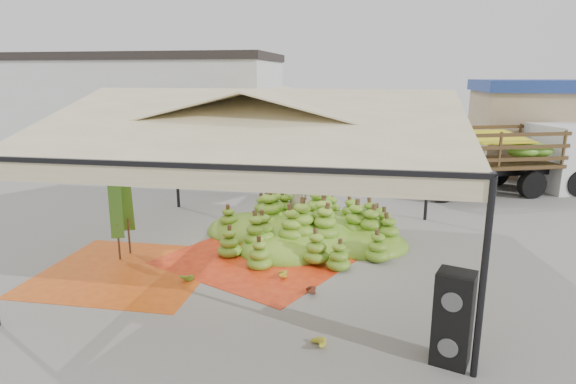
% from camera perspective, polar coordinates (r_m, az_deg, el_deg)
% --- Properties ---
extents(ground, '(90.00, 90.00, 0.00)m').
position_cam_1_polar(ground, '(11.72, -2.32, -7.86)').
color(ground, slate).
rests_on(ground, ground).
extents(canopy_tent, '(8.10, 8.10, 4.00)m').
position_cam_1_polar(canopy_tent, '(10.95, -2.49, 8.41)').
color(canopy_tent, black).
rests_on(canopy_tent, ground).
extents(building_white, '(14.30, 6.30, 5.40)m').
position_cam_1_polar(building_white, '(27.64, -16.51, 9.84)').
color(building_white, silver).
rests_on(building_white, ground).
extents(building_tan, '(6.30, 5.30, 4.10)m').
position_cam_1_polar(building_tan, '(24.90, 28.35, 6.93)').
color(building_tan, tan).
rests_on(building_tan, ground).
extents(tarp_left, '(3.76, 3.58, 0.01)m').
position_cam_1_polar(tarp_left, '(11.59, -18.50, -8.83)').
color(tarp_left, '#D45914').
rests_on(tarp_left, ground).
extents(tarp_right, '(5.38, 5.47, 0.01)m').
position_cam_1_polar(tarp_right, '(11.93, -2.63, -7.44)').
color(tarp_right, '#E24715').
rests_on(tarp_right, ground).
extents(banana_heap, '(6.22, 5.28, 1.25)m').
position_cam_1_polar(banana_heap, '(12.87, 2.28, -2.94)').
color(banana_heap, '#487518').
rests_on(banana_heap, ground).
extents(hand_yellow_a, '(0.56, 0.50, 0.22)m').
position_cam_1_polar(hand_yellow_a, '(10.62, -1.18, -9.56)').
color(hand_yellow_a, '#AC9922').
rests_on(hand_yellow_a, ground).
extents(hand_yellow_b, '(0.63, 0.60, 0.23)m').
position_cam_1_polar(hand_yellow_b, '(8.15, 3.12, -17.30)').
color(hand_yellow_b, gold).
rests_on(hand_yellow_b, ground).
extents(hand_red_a, '(0.56, 0.50, 0.22)m').
position_cam_1_polar(hand_red_a, '(9.91, 2.20, -11.38)').
color(hand_red_a, '#582414').
rests_on(hand_red_a, ground).
extents(hand_red_b, '(0.51, 0.43, 0.21)m').
position_cam_1_polar(hand_red_b, '(8.51, 18.28, -16.63)').
color(hand_red_b, maroon).
rests_on(hand_red_b, ground).
extents(hand_green, '(0.56, 0.55, 0.20)m').
position_cam_1_polar(hand_green, '(10.78, -11.97, -9.58)').
color(hand_green, '#557919').
rests_on(hand_green, ground).
extents(hanging_bunches, '(4.74, 0.24, 0.20)m').
position_cam_1_polar(hanging_bunches, '(10.22, -8.48, 4.06)').
color(hanging_bunches, '#557618').
rests_on(hanging_bunches, ground).
extents(speaker_stack, '(0.66, 0.62, 1.48)m').
position_cam_1_polar(speaker_stack, '(7.89, 18.98, -13.98)').
color(speaker_stack, black).
rests_on(speaker_stack, ground).
extents(banana_leaves, '(0.96, 1.36, 3.70)m').
position_cam_1_polar(banana_leaves, '(12.83, -19.02, -6.70)').
color(banana_leaves, '#256B1C').
rests_on(banana_leaves, ground).
extents(vendor, '(0.61, 0.40, 1.67)m').
position_cam_1_polar(vendor, '(13.89, 1.17, -0.79)').
color(vendor, gray).
rests_on(vendor, ground).
extents(truck_left, '(7.47, 2.71, 2.55)m').
position_cam_1_polar(truck_left, '(20.55, -1.36, 6.05)').
color(truck_left, '#4B3119').
rests_on(truck_left, ground).
extents(truck_right, '(7.61, 4.82, 2.47)m').
position_cam_1_polar(truck_right, '(19.81, 24.72, 4.38)').
color(truck_right, '#4B3419').
rests_on(truck_right, ground).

